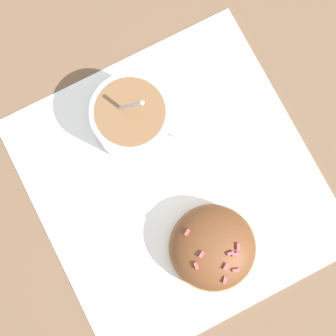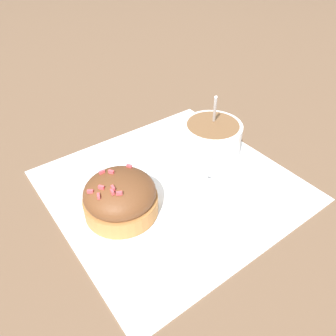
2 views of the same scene
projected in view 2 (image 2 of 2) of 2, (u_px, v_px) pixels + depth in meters
The scene contains 4 objects.
ground_plane at pixel (172, 186), 0.47m from camera, with size 3.00×3.00×0.00m, color brown.
paper_napkin at pixel (172, 185), 0.47m from camera, with size 0.33×0.32×0.00m.
coffee_cup at pixel (211, 141), 0.49m from camera, with size 0.10×0.09×0.12m.
frosted_pastry at pixel (121, 197), 0.41m from camera, with size 0.09×0.09×0.06m.
Camera 2 is at (0.22, 0.27, 0.31)m, focal length 35.00 mm.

